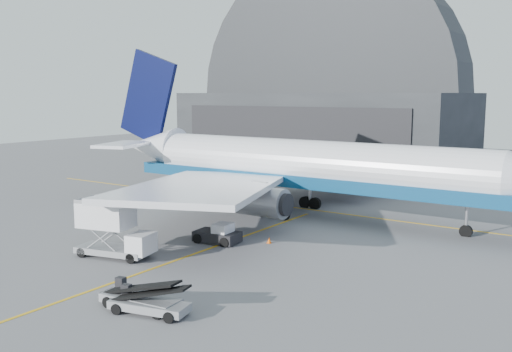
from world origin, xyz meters
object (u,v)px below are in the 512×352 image
Objects in this scene: pushback_tug at (218,235)px; belt_loader_a at (149,304)px; catering_truck at (112,230)px; belt_loader_b at (140,298)px; airliner at (295,166)px.

belt_loader_a is (6.09, -13.97, -0.07)m from pushback_tug.
belt_loader_a reaches higher than pushback_tug.
catering_truck is at bearing 134.19° from belt_loader_a.
belt_loader_b reaches higher than pushback_tug.
airliner is at bearing 87.20° from pushback_tug.
pushback_tug is 14.62m from belt_loader_b.
pushback_tug is at bearing -86.97° from airliner.
belt_loader_b is (9.06, -6.14, -1.45)m from catering_truck.
belt_loader_b is (-0.96, 0.29, 0.03)m from belt_loader_a.
pushback_tug is at bearing 104.50° from belt_loader_b.
belt_loader_b is at bearing -75.24° from pushback_tug.
catering_truck is 1.22× the size of belt_loader_b.
airliner reaches higher than pushback_tug.
catering_truck is at bearing 139.77° from belt_loader_b.
airliner is 28.42m from belt_loader_a.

